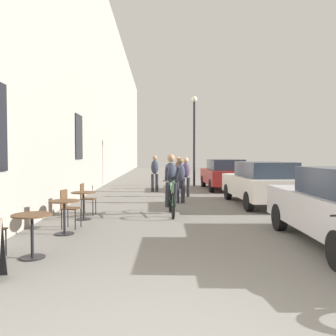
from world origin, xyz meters
TOP-DOWN VIEW (x-y plane):
  - building_facade_left at (-3.45, 14.00)m, footprint 0.54×68.00m
  - cafe_table_near at (-2.22, 2.93)m, footprint 0.64×0.64m
  - cafe_table_mid at (-2.16, 4.61)m, footprint 0.64×0.64m
  - cafe_chair_mid_toward_street at (-2.23, 5.22)m, footprint 0.44×0.44m
  - cafe_table_far at (-2.12, 6.30)m, footprint 0.64×0.64m
  - cafe_chair_far_toward_street at (-2.19, 6.96)m, footprint 0.40×0.40m
  - cyclist_on_bicycle at (0.21, 6.98)m, footprint 0.52×1.76m
  - pedestrian_near at (0.62, 9.31)m, footprint 0.37×0.28m
  - pedestrian_mid at (0.97, 11.15)m, footprint 0.34×0.24m
  - pedestrian_far at (-0.31, 13.09)m, footprint 0.38×0.30m
  - pedestrian_furthest at (0.87, 14.49)m, footprint 0.37×0.28m
  - street_lamp at (1.83, 15.96)m, footprint 0.32×0.32m
  - parked_car_second at (3.31, 8.73)m, footprint 1.82×4.16m
  - parked_car_third at (3.07, 14.02)m, footprint 1.78×4.19m

SIDE VIEW (x-z plane):
  - cafe_chair_mid_toward_street at x=-2.23m, z-range 0.07..0.96m
  - cafe_chair_far_toward_street at x=-2.19m, z-range 0.07..0.96m
  - cafe_table_near at x=-2.22m, z-range 0.16..0.88m
  - cafe_table_mid at x=-2.16m, z-range 0.16..0.88m
  - cafe_table_far at x=-2.12m, z-range 0.16..0.88m
  - parked_car_second at x=3.31m, z-range 0.03..1.49m
  - parked_car_third at x=3.07m, z-range 0.03..1.52m
  - cyclist_on_bicycle at x=0.21m, z-range -0.06..1.68m
  - pedestrian_near at x=0.62m, z-range 0.10..1.70m
  - pedestrian_mid at x=0.97m, z-range 0.10..1.70m
  - pedestrian_furthest at x=0.87m, z-range 0.10..1.72m
  - pedestrian_far at x=-0.31m, z-range 0.11..1.78m
  - street_lamp at x=1.83m, z-range 0.66..5.56m
  - building_facade_left at x=-3.45m, z-range 0.00..11.32m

